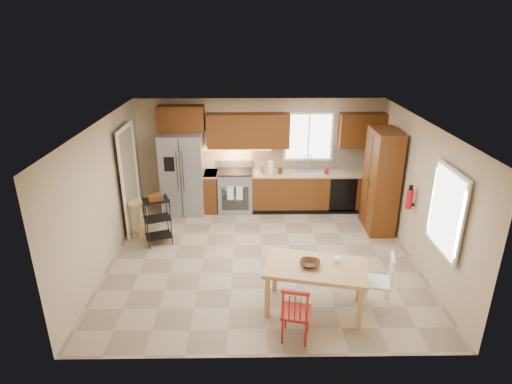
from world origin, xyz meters
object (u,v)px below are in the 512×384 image
Objects in this scene: soap_bottle at (327,170)px; table_jar at (337,261)px; bar_stool at (140,220)px; dining_table at (315,288)px; fire_extinguisher at (409,199)px; chair_red at (296,311)px; range_stove at (235,191)px; chair_white at (378,281)px; pantry at (381,181)px; refrigerator at (183,174)px; table_bowl at (310,266)px; utility_cart at (158,221)px.

table_jar is (-0.42, -3.48, -0.24)m from soap_bottle.
table_jar reaches higher than bar_stool.
dining_table is 1.90× the size of bar_stool.
fire_extinguisher reaches higher than dining_table.
fire_extinguisher reaches higher than chair_red.
range_stove is at bearing 114.95° from chair_red.
fire_extinguisher is 0.42× the size of chair_white.
pantry is at bearing -3.09° from chair_white.
refrigerator is 4.76m from chair_red.
chair_white is at bearing -86.55° from soap_bottle.
table_bowl is at bearing -32.28° from bar_stool.
refrigerator is 2.35× the size of bar_stool.
refrigerator is 4.38m from dining_table.
range_stove is 4.25m from chair_white.
bar_stool is at bearing 156.28° from dining_table.
chair_red is 1.48m from chair_white.
chair_red is 1.12× the size of bar_stool.
refrigerator is 9.53× the size of soap_bottle.
table_jar is (-1.57, -1.53, -0.35)m from fire_extinguisher.
refrigerator is 4.76m from fire_extinguisher.
refrigerator is 15.36× the size of table_jar.
dining_table is at bearing -139.30° from fire_extinguisher.
pantry is 1.07m from fire_extinguisher.
pantry reaches higher than refrigerator.
pantry is 2.94m from table_jar.
chair_white is at bearing -105.70° from pantry.
chair_red is (-1.09, -4.22, -0.56)m from soap_bottle.
range_stove is 3.88m from dining_table.
table_bowl is at bearing -167.47° from table_jar.
fire_extinguisher reaches higher than bar_stool.
chair_red is at bearing -132.17° from table_jar.
chair_white reaches higher than table_jar.
range_stove reaches higher than dining_table.
fire_extinguisher is 1.21× the size of table_bowl.
range_stove reaches higher than table_bowl.
table_bowl is 0.38× the size of bar_stool.
dining_table is 0.74m from chair_red.
refrigerator is 1.90× the size of utility_cart.
chair_red is 7.30× the size of table_jar.
table_jar is at bearing -117.88° from pantry.
refrigerator reaches higher than utility_cart.
bar_stool is at bearing -144.22° from range_stove.
range_stove is at bearing 147.38° from fire_extinguisher.
bar_stool is (-3.47, 2.23, -0.37)m from table_jar.
bar_stool is at bearing -162.11° from soap_bottle.
table_jar is (1.61, -3.57, 0.29)m from range_stove.
soap_bottle is at bearing 88.17° from chair_red.
table_bowl is at bearing -167.39° from dining_table.
utility_cart is at bearing 143.81° from chair_red.
table_jar is at bearing 28.56° from dining_table.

